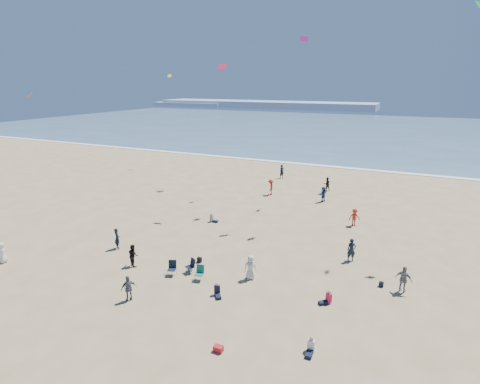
% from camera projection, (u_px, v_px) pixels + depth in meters
% --- Properties ---
extents(ground, '(220.00, 220.00, 0.00)m').
position_uv_depth(ground, '(133.00, 350.00, 18.03)').
color(ground, tan).
rests_on(ground, ground).
extents(ocean, '(220.00, 100.00, 0.06)m').
position_uv_depth(ocean, '(369.00, 130.00, 100.70)').
color(ocean, '#476B84').
rests_on(ocean, ground).
extents(surf_line, '(220.00, 1.20, 0.08)m').
position_uv_depth(surf_line, '(330.00, 166.00, 57.18)').
color(surf_line, white).
rests_on(surf_line, ground).
extents(headland_far, '(110.00, 20.00, 3.20)m').
position_uv_depth(headland_far, '(263.00, 104.00, 189.75)').
color(headland_far, '#7A8EA8').
rests_on(headland_far, ground).
extents(headland_near, '(40.00, 14.00, 2.00)m').
position_uv_depth(headland_near, '(191.00, 104.00, 201.72)').
color(headland_near, '#7A8EA8').
rests_on(headland_near, ground).
extents(standing_flyers, '(36.33, 40.19, 1.89)m').
position_uv_depth(standing_flyers, '(307.00, 233.00, 29.89)').
color(standing_flyers, '#A42117').
rests_on(standing_flyers, ground).
extents(seated_group, '(13.60, 22.68, 0.84)m').
position_uv_depth(seated_group, '(237.00, 295.00, 21.91)').
color(seated_group, silver).
rests_on(seated_group, ground).
extents(chair_cluster, '(2.74, 1.60, 1.00)m').
position_uv_depth(chair_cluster, '(187.00, 269.00, 24.80)').
color(chair_cluster, black).
rests_on(chair_cluster, ground).
extents(white_tote, '(0.35, 0.20, 0.40)m').
position_uv_depth(white_tote, '(191.00, 268.00, 25.61)').
color(white_tote, silver).
rests_on(white_tote, ground).
extents(black_backpack, '(0.30, 0.22, 0.38)m').
position_uv_depth(black_backpack, '(199.00, 260.00, 26.81)').
color(black_backpack, black).
rests_on(black_backpack, ground).
extents(cooler, '(0.45, 0.30, 0.30)m').
position_uv_depth(cooler, '(218.00, 349.00, 17.92)').
color(cooler, red).
rests_on(cooler, ground).
extents(navy_bag, '(0.28, 0.18, 0.34)m').
position_uv_depth(navy_bag, '(381.00, 284.00, 23.62)').
color(navy_bag, black).
rests_on(navy_bag, ground).
extents(kites_aloft, '(42.36, 38.14, 28.48)m').
position_uv_depth(kites_aloft, '(387.00, 37.00, 21.69)').
color(kites_aloft, '#18A4EB').
rests_on(kites_aloft, ground).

